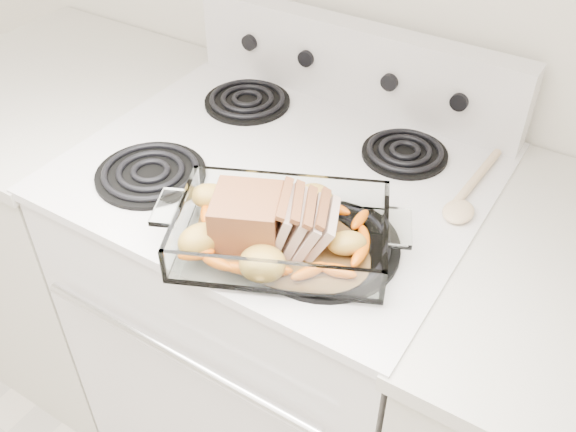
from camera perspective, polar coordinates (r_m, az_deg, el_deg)
The scene contains 6 objects.
electric_range at distance 1.56m, azimuth -0.52°, elevation -9.12°, with size 0.78×0.70×1.12m.
counter_left at distance 1.91m, azimuth -17.62°, elevation -0.93°, with size 0.58×0.68×0.93m.
baking_dish at distance 1.05m, azimuth -0.58°, elevation -1.84°, with size 0.34×0.22×0.07m.
pork_roast at distance 1.04m, azimuth -1.92°, elevation 0.02°, with size 0.20×0.11×0.09m.
roast_vegetables at distance 1.07m, azimuth 0.32°, elevation -0.18°, with size 0.37×0.20×0.05m.
wooden_spoon at distance 1.20m, azimuth 15.62°, elevation 1.74°, with size 0.05×0.25×0.02m.
Camera 1 is at (0.55, 0.80, 1.67)m, focal length 40.00 mm.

